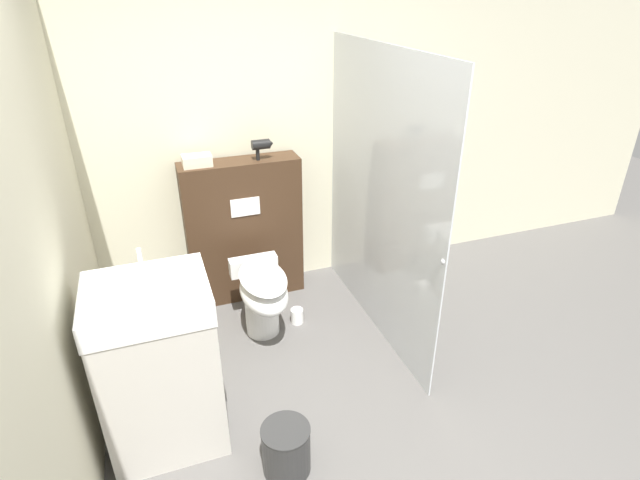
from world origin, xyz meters
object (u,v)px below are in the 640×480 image
object	(u,v)px
waste_bin	(286,449)
hair_drier	(262,145)
sink_vanity	(159,367)
toilet	(262,295)

from	to	relation	value
waste_bin	hair_drier	bearing A→B (deg)	78.26
sink_vanity	hair_drier	bearing A→B (deg)	54.43
toilet	waste_bin	size ratio (longest dim) A/B	2.16
toilet	hair_drier	size ratio (longest dim) A/B	3.92
toilet	hair_drier	xyz separation A→B (m)	(0.19, 0.57, 0.91)
toilet	sink_vanity	distance (m)	1.04
hair_drier	waste_bin	size ratio (longest dim) A/B	0.55
hair_drier	waste_bin	bearing A→B (deg)	-101.74
toilet	sink_vanity	world-z (taller)	sink_vanity
sink_vanity	toilet	bearing A→B (deg)	44.42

